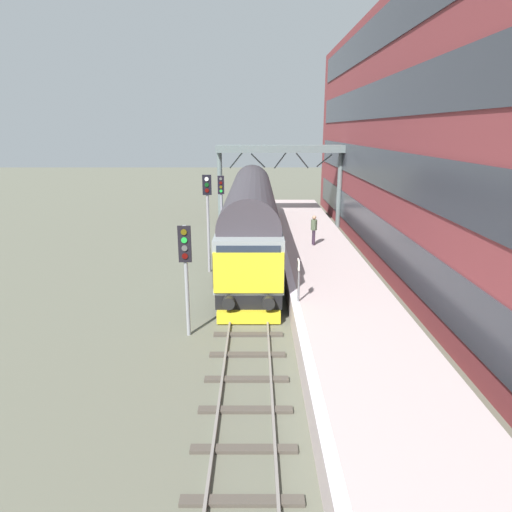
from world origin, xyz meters
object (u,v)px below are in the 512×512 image
at_px(signal_post_near, 188,265).
at_px(signal_post_mid, 210,211).
at_px(waiting_passenger, 316,227).
at_px(diesel_locomotive, 253,216).
at_px(platform_number_sign, 301,274).
at_px(signal_post_far, 223,196).

height_order(signal_post_near, signal_post_mid, signal_post_mid).
bearing_deg(waiting_passenger, signal_post_mid, 101.87).
distance_m(diesel_locomotive, signal_post_mid, 3.47).
bearing_deg(signal_post_mid, platform_number_sign, -59.18).
distance_m(signal_post_far, waiting_passenger, 9.06).
bearing_deg(signal_post_near, waiting_passenger, 58.77).
bearing_deg(signal_post_mid, diesel_locomotive, 50.69).
relative_size(signal_post_far, platform_number_sign, 2.54).
bearing_deg(diesel_locomotive, signal_post_far, 109.07).
bearing_deg(signal_post_far, signal_post_near, -90.00).
relative_size(platform_number_sign, waiting_passenger, 0.98).
bearing_deg(platform_number_sign, diesel_locomotive, 101.17).
relative_size(signal_post_near, platform_number_sign, 2.51).
height_order(signal_post_near, signal_post_far, signal_post_far).
height_order(platform_number_sign, waiting_passenger, waiting_passenger).
height_order(signal_post_far, platform_number_sign, signal_post_far).
height_order(diesel_locomotive, platform_number_sign, diesel_locomotive).
distance_m(diesel_locomotive, waiting_passenger, 3.60).
bearing_deg(signal_post_far, waiting_passenger, -51.51).
xyz_separation_m(signal_post_mid, platform_number_sign, (3.99, -6.69, -1.10)).
bearing_deg(signal_post_far, signal_post_mid, -90.00).
distance_m(signal_post_mid, signal_post_far, 8.88).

